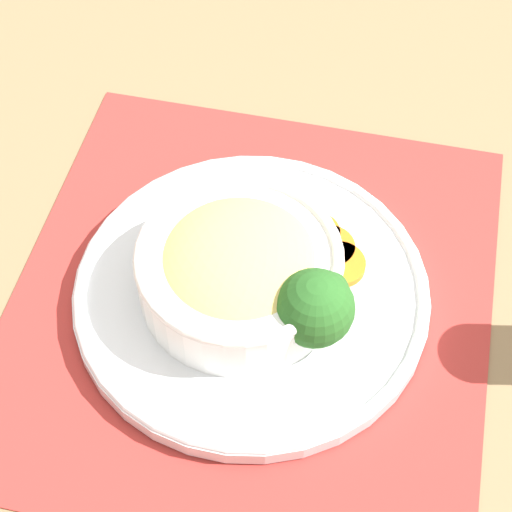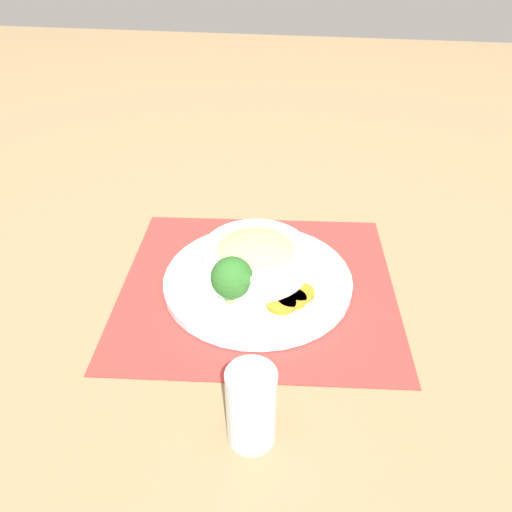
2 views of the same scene
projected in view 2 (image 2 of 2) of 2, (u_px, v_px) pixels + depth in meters
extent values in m
plane|color=#8C704C|center=(258.00, 286.00, 0.86)|extent=(4.00, 4.00, 0.00)
cube|color=#B2332D|center=(258.00, 285.00, 0.86)|extent=(0.51, 0.48, 0.00)
cylinder|color=silver|center=(258.00, 280.00, 0.86)|extent=(0.32, 0.32, 0.02)
torus|color=silver|center=(258.00, 276.00, 0.85)|extent=(0.32, 0.32, 0.01)
cylinder|color=white|center=(256.00, 261.00, 0.85)|extent=(0.18, 0.18, 0.05)
torus|color=white|center=(256.00, 248.00, 0.83)|extent=(0.18, 0.18, 0.01)
ellipsoid|color=#EAC66B|center=(256.00, 255.00, 0.84)|extent=(0.15, 0.15, 0.06)
cylinder|color=#84AD5B|center=(233.00, 295.00, 0.80)|extent=(0.03, 0.03, 0.02)
sphere|color=#286023|center=(232.00, 277.00, 0.78)|extent=(0.07, 0.07, 0.07)
sphere|color=#286023|center=(243.00, 279.00, 0.76)|extent=(0.03, 0.03, 0.03)
sphere|color=#286023|center=(222.00, 272.00, 0.78)|extent=(0.03, 0.03, 0.03)
cylinder|color=orange|center=(281.00, 304.00, 0.79)|extent=(0.05, 0.05, 0.01)
cylinder|color=orange|center=(292.00, 299.00, 0.80)|extent=(0.05, 0.05, 0.01)
cylinder|color=orange|center=(300.00, 293.00, 0.81)|extent=(0.05, 0.05, 0.01)
cylinder|color=silver|center=(251.00, 407.00, 0.59)|extent=(0.06, 0.06, 0.11)
cylinder|color=silver|center=(251.00, 417.00, 0.60)|extent=(0.05, 0.05, 0.07)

